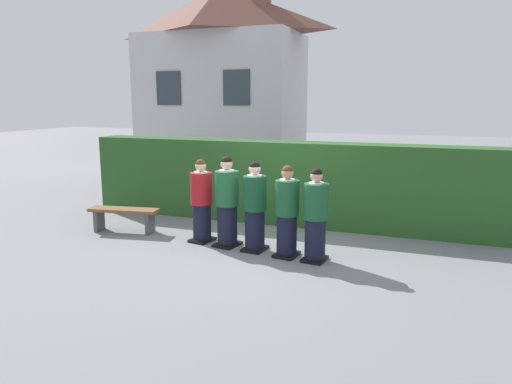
{
  "coord_description": "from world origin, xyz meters",
  "views": [
    {
      "loc": [
        2.8,
        -7.57,
        2.62
      ],
      "look_at": [
        0.0,
        0.0,
        1.05
      ],
      "focal_mm": 33.5,
      "sensor_mm": 36.0,
      "label": 1
    }
  ],
  "objects": [
    {
      "name": "hedge",
      "position": [
        0.0,
        2.04,
        0.87
      ],
      "size": [
        9.15,
        0.7,
        1.75
      ],
      "color": "#285623",
      "rests_on": "ground"
    },
    {
      "name": "student_front_row_2",
      "position": [
        -0.03,
        0.01,
        0.75
      ],
      "size": [
        0.41,
        0.49,
        1.58
      ],
      "color": "black",
      "rests_on": "ground"
    },
    {
      "name": "student_in_red_blazer",
      "position": [
        -1.14,
        0.18,
        0.74
      ],
      "size": [
        0.44,
        0.5,
        1.55
      ],
      "color": "black",
      "rests_on": "ground"
    },
    {
      "name": "wooden_bench",
      "position": [
        -2.9,
        0.21,
        0.35
      ],
      "size": [
        1.44,
        0.58,
        0.48
      ],
      "color": "brown",
      "rests_on": "ground"
    },
    {
      "name": "student_front_row_4",
      "position": [
        1.1,
        -0.18,
        0.73
      ],
      "size": [
        0.4,
        0.47,
        1.54
      ],
      "color": "black",
      "rests_on": "ground"
    },
    {
      "name": "student_front_row_1",
      "position": [
        -0.58,
        0.08,
        0.78
      ],
      "size": [
        0.46,
        0.53,
        1.64
      ],
      "color": "black",
      "rests_on": "ground"
    },
    {
      "name": "student_front_row_3",
      "position": [
        0.59,
        -0.11,
        0.74
      ],
      "size": [
        0.41,
        0.52,
        1.56
      ],
      "color": "black",
      "rests_on": "ground"
    },
    {
      "name": "school_building_main",
      "position": [
        -4.27,
        8.1,
        3.29
      ],
      "size": [
        5.72,
        3.29,
        6.43
      ],
      "color": "silver",
      "rests_on": "ground"
    },
    {
      "name": "ground_plane",
      "position": [
        0.0,
        0.0,
        0.0
      ],
      "size": [
        60.0,
        60.0,
        0.0
      ],
      "primitive_type": "plane",
      "color": "slate"
    }
  ]
}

